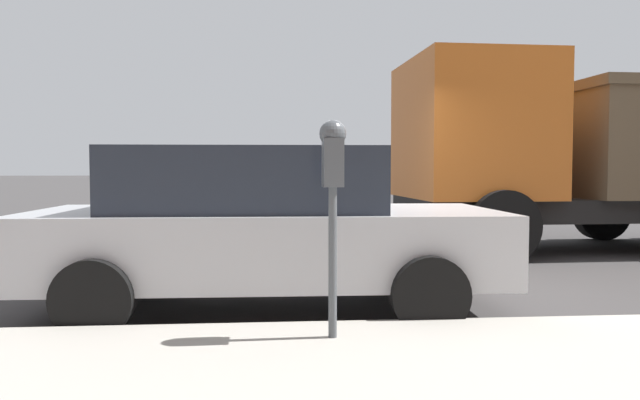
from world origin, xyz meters
The scene contains 4 objects.
ground_plane centered at (0.00, 0.00, 0.00)m, with size 220.00×220.00×0.00m, color #3D3A3A.
parking_meter centered at (-2.67, 0.67, 1.32)m, with size 0.21×0.19×1.54m.
car_silver centered at (-1.14, 1.19, 0.80)m, with size 2.19×4.34×1.53m.
dump_truck centered at (2.85, -4.47, 1.63)m, with size 3.09×6.88×3.07m.
Camera 1 is at (-7.02, 1.12, 1.34)m, focal length 35.00 mm.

